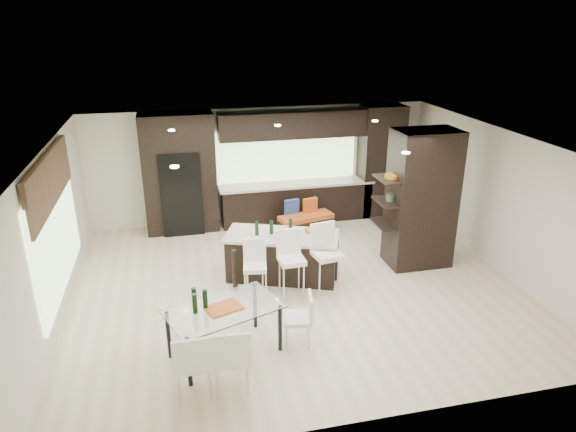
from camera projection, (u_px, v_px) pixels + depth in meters
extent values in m
plane|color=beige|center=(295.00, 285.00, 9.48)|extent=(8.00, 8.00, 0.00)
cube|color=silver|center=(261.00, 165.00, 12.16)|extent=(8.00, 0.02, 2.70)
cube|color=silver|center=(52.00, 238.00, 8.16)|extent=(0.02, 7.00, 2.70)
cube|color=silver|center=(498.00, 200.00, 9.82)|extent=(0.02, 7.00, 2.70)
cube|color=white|center=(296.00, 142.00, 8.50)|extent=(8.00, 7.00, 0.02)
cube|color=#B2D199|center=(57.00, 233.00, 8.34)|extent=(0.04, 3.20, 1.90)
cube|color=#B2D199|center=(286.00, 155.00, 12.18)|extent=(3.40, 0.04, 1.20)
cube|color=brown|center=(49.00, 180.00, 8.02)|extent=(0.08, 3.00, 0.80)
cube|color=white|center=(293.00, 140.00, 8.73)|extent=(4.00, 3.00, 0.02)
cube|color=black|center=(284.00, 167.00, 11.97)|extent=(6.80, 0.68, 2.70)
cube|color=black|center=(181.00, 191.00, 11.57)|extent=(0.90, 0.68, 1.90)
cube|color=black|center=(421.00, 199.00, 9.89)|extent=(1.20, 0.80, 2.70)
cube|color=black|center=(282.00, 256.00, 9.65)|extent=(2.26, 1.57, 0.87)
cube|color=white|center=(255.00, 277.00, 8.84)|extent=(0.45, 0.45, 0.89)
cube|color=white|center=(292.00, 272.00, 8.93)|extent=(0.45, 0.45, 0.99)
cube|color=white|center=(327.00, 267.00, 9.04)|extent=(0.53, 0.53, 1.04)
cube|color=black|center=(306.00, 225.00, 11.59)|extent=(1.32, 0.75, 0.48)
cube|color=white|center=(225.00, 331.00, 7.44)|extent=(1.80, 1.39, 0.77)
cube|color=white|center=(231.00, 359.00, 6.70)|extent=(0.54, 0.54, 0.93)
cube|color=white|center=(193.00, 365.00, 6.60)|extent=(0.51, 0.51, 0.92)
cube|color=white|center=(297.00, 322.00, 7.66)|extent=(0.48, 0.48, 0.77)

